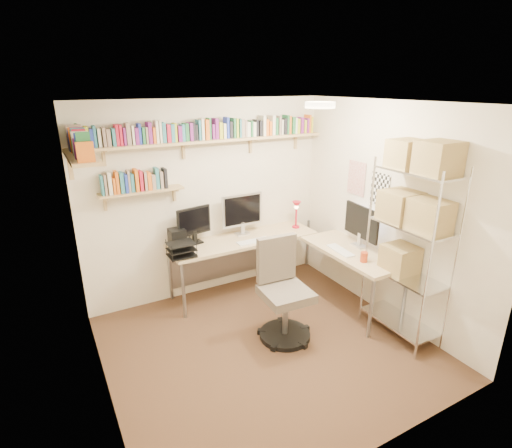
% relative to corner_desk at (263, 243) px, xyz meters
% --- Properties ---
extents(ground, '(3.20, 3.20, 0.00)m').
position_rel_corner_desk_xyz_m(ground, '(-0.49, -0.96, -0.75)').
color(ground, '#452A1D').
rests_on(ground, ground).
extents(room_shell, '(3.24, 3.04, 2.52)m').
position_rel_corner_desk_xyz_m(room_shell, '(-0.49, -0.96, 0.80)').
color(room_shell, beige).
rests_on(room_shell, ground).
extents(wall_shelves, '(3.12, 1.09, 0.80)m').
position_rel_corner_desk_xyz_m(wall_shelves, '(-0.91, 0.34, 1.27)').
color(wall_shelves, tan).
rests_on(wall_shelves, ground).
extents(corner_desk, '(2.34, 1.98, 1.32)m').
position_rel_corner_desk_xyz_m(corner_desk, '(0.00, 0.00, 0.00)').
color(corner_desk, '#D5B58A').
rests_on(corner_desk, ground).
extents(office_chair, '(0.59, 0.60, 1.12)m').
position_rel_corner_desk_xyz_m(office_chair, '(-0.23, -0.85, -0.28)').
color(office_chair, black).
rests_on(office_chair, ground).
extents(wire_rack, '(0.43, 0.85, 2.17)m').
position_rel_corner_desk_xyz_m(wire_rack, '(0.93, -1.45, 0.72)').
color(wire_rack, silver).
rests_on(wire_rack, ground).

